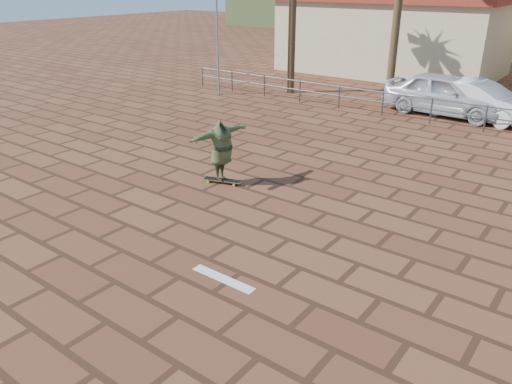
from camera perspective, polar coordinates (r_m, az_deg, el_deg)
ground at (r=10.75m, az=-2.43°, el=-5.86°), size 120.00×120.00×0.00m
paint_stripe at (r=9.58m, az=-3.76°, el=-9.86°), size 1.40×0.22×0.01m
guardrail at (r=20.64m, az=19.44°, el=9.24°), size 24.06×0.06×1.00m
building_west at (r=31.73m, az=15.35°, el=17.18°), size 12.60×7.60×4.50m
longboard at (r=13.81m, az=-3.87°, el=1.36°), size 1.12×0.59×0.11m
skateboarder at (r=13.51m, az=-3.97°, el=4.72°), size 0.75×2.10×1.67m
car_silver at (r=22.19m, az=20.92°, el=10.40°), size 5.08×2.25×1.70m
car_white at (r=21.94m, az=24.03°, el=9.53°), size 4.79×2.35×1.51m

